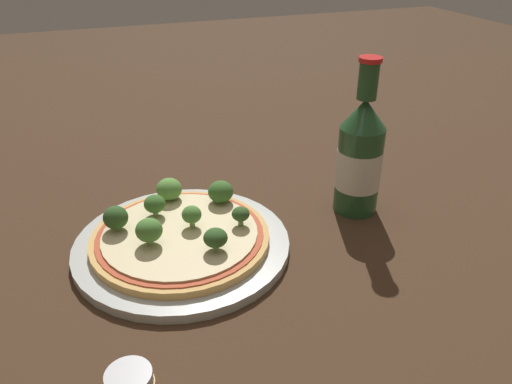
{
  "coord_description": "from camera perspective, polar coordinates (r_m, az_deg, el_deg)",
  "views": [
    {
      "loc": [
        0.54,
        -0.11,
        0.37
      ],
      "look_at": [
        0.01,
        0.08,
        0.06
      ],
      "focal_mm": 35.0,
      "sensor_mm": 36.0,
      "label": 1
    }
  ],
  "objects": [
    {
      "name": "ground_plane",
      "position": [
        0.66,
        -6.68,
        -5.44
      ],
      "size": [
        3.0,
        3.0,
        0.0
      ],
      "primitive_type": "plane",
      "color": "#3D2819"
    },
    {
      "name": "plate",
      "position": [
        0.65,
        -8.42,
        -5.98
      ],
      "size": [
        0.27,
        0.27,
        0.01
      ],
      "color": "#B2B7B2",
      "rests_on": "ground_plane"
    },
    {
      "name": "pizza",
      "position": [
        0.64,
        -8.63,
        -5.06
      ],
      "size": [
        0.22,
        0.22,
        0.01
      ],
      "color": "tan",
      "rests_on": "plate"
    },
    {
      "name": "broccoli_floret_0",
      "position": [
        0.63,
        -1.77,
        -2.57
      ],
      "size": [
        0.02,
        0.02,
        0.03
      ],
      "color": "#89A866",
      "rests_on": "pizza"
    },
    {
      "name": "broccoli_floret_1",
      "position": [
        0.65,
        -15.75,
        -2.84
      ],
      "size": [
        0.03,
        0.03,
        0.03
      ],
      "color": "#89A866",
      "rests_on": "pizza"
    },
    {
      "name": "broccoli_floret_2",
      "position": [
        0.63,
        -7.37,
        -2.6
      ],
      "size": [
        0.03,
        0.03,
        0.03
      ],
      "color": "#89A866",
      "rests_on": "pizza"
    },
    {
      "name": "broccoli_floret_3",
      "position": [
        0.7,
        -9.9,
        0.32
      ],
      "size": [
        0.04,
        0.04,
        0.03
      ],
      "color": "#89A866",
      "rests_on": "pizza"
    },
    {
      "name": "broccoli_floret_4",
      "position": [
        0.59,
        -4.65,
        -5.27
      ],
      "size": [
        0.03,
        0.03,
        0.03
      ],
      "color": "#89A866",
      "rests_on": "pizza"
    },
    {
      "name": "broccoli_floret_5",
      "position": [
        0.61,
        -12.13,
        -4.3
      ],
      "size": [
        0.03,
        0.03,
        0.03
      ],
      "color": "#89A866",
      "rests_on": "pizza"
    },
    {
      "name": "broccoli_floret_6",
      "position": [
        0.69,
        -4.06,
        0.03
      ],
      "size": [
        0.03,
        0.03,
        0.03
      ],
      "color": "#89A866",
      "rests_on": "pizza"
    },
    {
      "name": "broccoli_floret_7",
      "position": [
        0.67,
        -11.5,
        -1.36
      ],
      "size": [
        0.03,
        0.03,
        0.03
      ],
      "color": "#89A866",
      "rests_on": "pizza"
    },
    {
      "name": "beer_bottle",
      "position": [
        0.7,
        11.79,
        3.97
      ],
      "size": [
        0.06,
        0.06,
        0.22
      ],
      "color": "#234C28",
      "rests_on": "ground_plane"
    }
  ]
}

